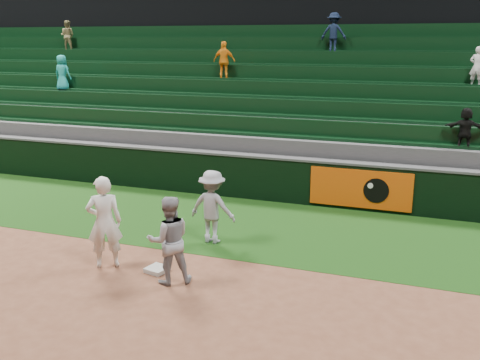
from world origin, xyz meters
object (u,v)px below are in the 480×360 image
Objects in this scene: first_base at (157,269)px; baserunner at (169,240)px; first_baseman at (104,222)px; base_coach at (212,207)px.

baserunner is (0.45, -0.33, 0.78)m from first_base.
first_base is 0.23× the size of baserunner.
base_coach is at bearing -159.97° from first_baseman.
first_base is at bearing -70.13° from baserunner.
baserunner reaches higher than first_base.
first_base is at bearing 153.70° from first_baseman.
first_baseman is 1.12× the size of baserunner.
baserunner is at bearing -35.70° from first_base.
first_baseman is (-1.04, -0.11, 0.87)m from first_base.
first_baseman reaches higher than base_coach.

